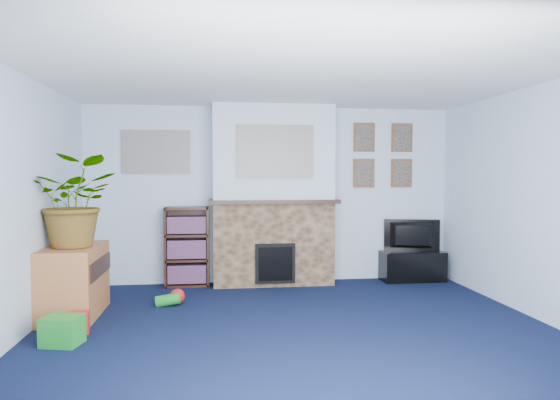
{
  "coord_description": "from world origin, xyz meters",
  "views": [
    {
      "loc": [
        -0.74,
        -4.58,
        1.49
      ],
      "look_at": [
        -0.05,
        0.95,
        1.2
      ],
      "focal_mm": 32.0,
      "sensor_mm": 36.0,
      "label": 1
    }
  ],
  "objects": [
    {
      "name": "floor",
      "position": [
        0.0,
        0.0,
        0.0
      ],
      "size": [
        5.0,
        4.5,
        0.01
      ],
      "primitive_type": "cube",
      "color": "black",
      "rests_on": "ground"
    },
    {
      "name": "ceiling",
      "position": [
        0.0,
        0.0,
        2.4
      ],
      "size": [
        5.0,
        4.5,
        0.01
      ],
      "primitive_type": "cube",
      "color": "white",
      "rests_on": "wall_back"
    },
    {
      "name": "wall_back",
      "position": [
        0.0,
        2.25,
        1.2
      ],
      "size": [
        5.0,
        0.04,
        2.4
      ],
      "primitive_type": "cube",
      "color": "silver",
      "rests_on": "ground"
    },
    {
      "name": "wall_front",
      "position": [
        0.0,
        -2.25,
        1.2
      ],
      "size": [
        5.0,
        0.04,
        2.4
      ],
      "primitive_type": "cube",
      "color": "silver",
      "rests_on": "ground"
    },
    {
      "name": "wall_left",
      "position": [
        -2.5,
        0.0,
        1.2
      ],
      "size": [
        0.04,
        4.5,
        2.4
      ],
      "primitive_type": "cube",
      "color": "silver",
      "rests_on": "ground"
    },
    {
      "name": "wall_right",
      "position": [
        2.5,
        0.0,
        1.2
      ],
      "size": [
        0.04,
        4.5,
        2.4
      ],
      "primitive_type": "cube",
      "color": "silver",
      "rests_on": "ground"
    },
    {
      "name": "chimney_breast",
      "position": [
        0.0,
        2.05,
        1.18
      ],
      "size": [
        1.72,
        0.5,
        2.4
      ],
      "color": "brown",
      "rests_on": "ground"
    },
    {
      "name": "collage_main",
      "position": [
        0.0,
        1.84,
        1.78
      ],
      "size": [
        1.0,
        0.03,
        0.68
      ],
      "primitive_type": "cube",
      "color": "gray",
      "rests_on": "chimney_breast"
    },
    {
      "name": "collage_left",
      "position": [
        -1.55,
        2.23,
        1.78
      ],
      "size": [
        0.9,
        0.03,
        0.58
      ],
      "primitive_type": "cube",
      "color": "gray",
      "rests_on": "wall_back"
    },
    {
      "name": "portrait_tl",
      "position": [
        1.3,
        2.23,
        2.0
      ],
      "size": [
        0.3,
        0.03,
        0.4
      ],
      "primitive_type": "cube",
      "color": "brown",
      "rests_on": "wall_back"
    },
    {
      "name": "portrait_tr",
      "position": [
        1.85,
        2.23,
        2.0
      ],
      "size": [
        0.3,
        0.03,
        0.4
      ],
      "primitive_type": "cube",
      "color": "brown",
      "rests_on": "wall_back"
    },
    {
      "name": "portrait_bl",
      "position": [
        1.3,
        2.23,
        1.5
      ],
      "size": [
        0.3,
        0.03,
        0.4
      ],
      "primitive_type": "cube",
      "color": "brown",
      "rests_on": "wall_back"
    },
    {
      "name": "portrait_br",
      "position": [
        1.85,
        2.23,
        1.5
      ],
      "size": [
        0.3,
        0.03,
        0.4
      ],
      "primitive_type": "cube",
      "color": "brown",
      "rests_on": "wall_back"
    },
    {
      "name": "tv_stand",
      "position": [
        1.95,
        2.03,
        0.23
      ],
      "size": [
        0.86,
        0.36,
        0.41
      ],
      "primitive_type": "cube",
      "color": "black",
      "rests_on": "ground"
    },
    {
      "name": "television",
      "position": [
        1.95,
        2.05,
        0.63
      ],
      "size": [
        0.77,
        0.29,
        0.44
      ],
      "primitive_type": "imported",
      "rotation": [
        0.0,
        0.0,
        2.88
      ],
      "color": "black",
      "rests_on": "tv_stand"
    },
    {
      "name": "bookshelf",
      "position": [
        -1.15,
        2.11,
        0.5
      ],
      "size": [
        0.58,
        0.28,
        1.05
      ],
      "color": "black",
      "rests_on": "ground"
    },
    {
      "name": "sideboard",
      "position": [
        -2.24,
        0.82,
        0.35
      ],
      "size": [
        0.52,
        0.94,
        0.73
      ],
      "primitive_type": "cube",
      "color": "#AD6537",
      "rests_on": "ground"
    },
    {
      "name": "potted_plant",
      "position": [
        -2.19,
        0.77,
        1.21
      ],
      "size": [
        0.86,
        0.74,
        0.95
      ],
      "primitive_type": "imported",
      "rotation": [
        0.0,
        0.0,
        0.0
      ],
      "color": "#26661E",
      "rests_on": "sideboard"
    },
    {
      "name": "mantel_clock",
      "position": [
        -0.11,
        2.0,
        1.22
      ],
      "size": [
        0.1,
        0.06,
        0.13
      ],
      "primitive_type": "cube",
      "color": "gold",
      "rests_on": "chimney_breast"
    },
    {
      "name": "mantel_candle",
      "position": [
        0.36,
        2.0,
        1.23
      ],
      "size": [
        0.05,
        0.05,
        0.15
      ],
      "primitive_type": "cylinder",
      "color": "#B2BFC6",
      "rests_on": "chimney_breast"
    },
    {
      "name": "mantel_teddy",
      "position": [
        -0.53,
        2.0,
        1.22
      ],
      "size": [
        0.12,
        0.12,
        0.12
      ],
      "primitive_type": "sphere",
      "color": "gray",
      "rests_on": "chimney_breast"
    },
    {
      "name": "mantel_can",
      "position": [
        0.68,
        2.0,
        1.21
      ],
      "size": [
        0.06,
        0.06,
        0.13
      ],
      "primitive_type": "cylinder",
      "color": "red",
      "rests_on": "chimney_breast"
    },
    {
      "name": "green_crate",
      "position": [
        -2.09,
        -0.1,
        0.14
      ],
      "size": [
        0.36,
        0.32,
        0.25
      ],
      "primitive_type": "cube",
      "rotation": [
        0.0,
        0.0,
        -0.23
      ],
      "color": "#198C26",
      "rests_on": "ground"
    },
    {
      "name": "toy_ball",
      "position": [
        -1.21,
        1.18,
        0.09
      ],
      "size": [
        0.17,
        0.17,
        0.17
      ],
      "primitive_type": "sphere",
      "color": "red",
      "rests_on": "ground"
    },
    {
      "name": "toy_block",
      "position": [
        -2.03,
        0.21,
        0.11
      ],
      "size": [
        0.19,
        0.19,
        0.2
      ],
      "primitive_type": "cube",
      "rotation": [
        0.0,
        0.0,
        0.17
      ],
      "color": "red",
      "rests_on": "ground"
    },
    {
      "name": "toy_tube",
      "position": [
        -1.3,
        1.08,
        0.07
      ],
      "size": [
        0.29,
        0.13,
        0.16
      ],
      "primitive_type": "cylinder",
      "rotation": [
        0.0,
        1.43,
        0.0
      ],
      "color": "#198C26",
      "rests_on": "ground"
    }
  ]
}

